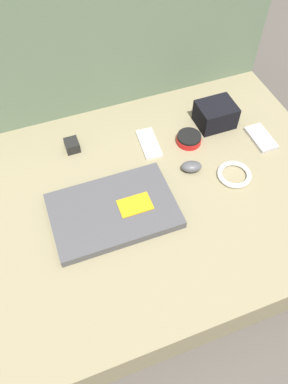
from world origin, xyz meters
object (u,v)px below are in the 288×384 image
at_px(laptop, 114,211).
at_px(speaker_puck, 189,139).
at_px(phone_silver, 261,138).
at_px(charger_brick, 72,145).
at_px(phone_black, 149,143).
at_px(camera_pouch, 215,115).
at_px(computer_mouse, 191,167).

relative_size(laptop, speaker_puck, 4.33).
relative_size(phone_silver, charger_brick, 2.38).
xyz_separation_m(phone_black, camera_pouch, (0.24, 0.01, 0.03)).
distance_m(laptop, speaker_puck, 0.35).
distance_m(laptop, phone_silver, 0.54).
bearing_deg(phone_black, phone_silver, -12.30).
bearing_deg(speaker_puck, phone_silver, -17.49).
relative_size(laptop, charger_brick, 7.08).
distance_m(phone_silver, charger_brick, 0.60).
bearing_deg(computer_mouse, speaker_puck, 85.62).
distance_m(laptop, phone_black, 0.28).
bearing_deg(speaker_puck, phone_black, 164.34).
bearing_deg(laptop, phone_black, 48.95).
xyz_separation_m(laptop, camera_pouch, (0.42, 0.22, 0.03)).
bearing_deg(phone_silver, laptop, -168.82).
height_order(phone_black, charger_brick, charger_brick).
bearing_deg(phone_black, laptop, -126.98).
bearing_deg(computer_mouse, phone_black, 136.53).
bearing_deg(speaker_puck, charger_brick, 164.06).
xyz_separation_m(laptop, phone_silver, (0.53, 0.10, -0.01)).
relative_size(speaker_puck, phone_black, 0.62).
bearing_deg(laptop, camera_pouch, 28.32).
distance_m(speaker_puck, phone_black, 0.13).
relative_size(laptop, phone_black, 2.67).
relative_size(speaker_puck, phone_silver, 0.69).
bearing_deg(camera_pouch, phone_black, -176.56).
bearing_deg(camera_pouch, charger_brick, 173.61).
xyz_separation_m(computer_mouse, phone_silver, (0.26, 0.04, -0.01)).
height_order(computer_mouse, speaker_puck, same).
height_order(computer_mouse, phone_black, computer_mouse).
bearing_deg(computer_mouse, camera_pouch, 61.60).
height_order(laptop, camera_pouch, camera_pouch).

